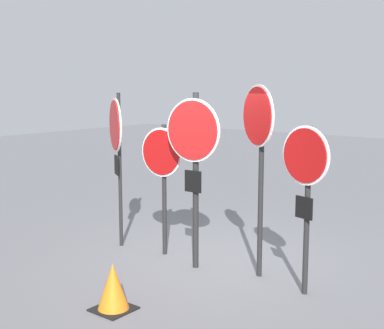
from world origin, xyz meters
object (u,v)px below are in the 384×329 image
object	(u,v)px
stop_sign_0	(116,136)
stop_sign_1	(162,163)
traffic_cone_0	(113,287)
stop_sign_3	(259,136)
stop_sign_4	(306,175)
stop_sign_2	(194,149)

from	to	relation	value
stop_sign_0	stop_sign_1	size ratio (longest dim) A/B	1.23
stop_sign_0	traffic_cone_0	bearing A→B (deg)	-12.25
stop_sign_1	stop_sign_3	xyz separation A→B (m)	(1.63, 0.09, 0.50)
stop_sign_3	stop_sign_4	distance (m)	0.91
stop_sign_3	traffic_cone_0	xyz separation A→B (m)	(-0.73, -1.99, -1.66)
stop_sign_3	stop_sign_4	bearing A→B (deg)	17.31
stop_sign_1	stop_sign_4	xyz separation A→B (m)	(2.42, -0.10, 0.09)
stop_sign_1	stop_sign_3	size ratio (longest dim) A/B	0.77
stop_sign_0	traffic_cone_0	size ratio (longest dim) A/B	4.39
stop_sign_2	stop_sign_1	bearing A→B (deg)	163.36
stop_sign_1	stop_sign_4	distance (m)	2.43
stop_sign_1	stop_sign_3	world-z (taller)	stop_sign_3
stop_sign_4	traffic_cone_0	size ratio (longest dim) A/B	3.76
stop_sign_1	stop_sign_2	distance (m)	0.82
stop_sign_0	stop_sign_1	bearing A→B (deg)	39.45
stop_sign_4	stop_sign_0	bearing A→B (deg)	-165.03
stop_sign_1	traffic_cone_0	bearing A→B (deg)	-68.16
stop_sign_0	stop_sign_4	world-z (taller)	stop_sign_0
traffic_cone_0	stop_sign_1	bearing A→B (deg)	115.40
stop_sign_0	stop_sign_2	bearing A→B (deg)	30.08
stop_sign_2	stop_sign_4	bearing A→B (deg)	-0.23
stop_sign_1	traffic_cone_0	size ratio (longest dim) A/B	3.57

